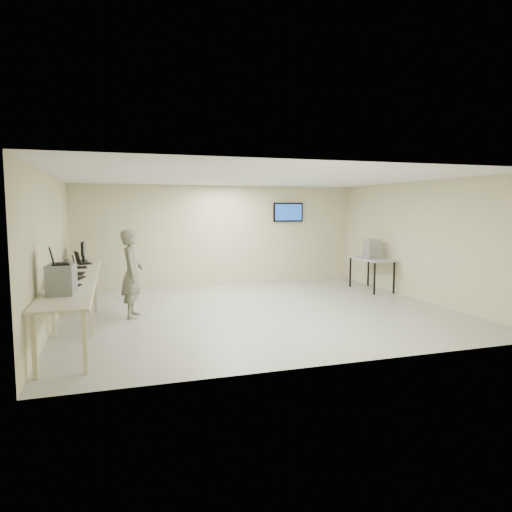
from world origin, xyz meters
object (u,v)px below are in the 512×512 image
object	(u,v)px
equipment_box	(61,279)
side_table	(372,261)
soldier	(132,274)
workbench	(76,280)

from	to	relation	value
equipment_box	side_table	bearing A→B (deg)	30.37
equipment_box	soldier	size ratio (longest dim) A/B	0.25
workbench	soldier	bearing A→B (deg)	13.18
workbench	side_table	world-z (taller)	workbench
soldier	side_table	world-z (taller)	soldier
workbench	soldier	xyz separation A→B (m)	(1.02, 0.24, 0.05)
workbench	soldier	world-z (taller)	soldier
side_table	workbench	bearing A→B (deg)	-168.53
workbench	equipment_box	world-z (taller)	equipment_box
equipment_box	side_table	xyz separation A→B (m)	(7.25, 3.32, -0.34)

